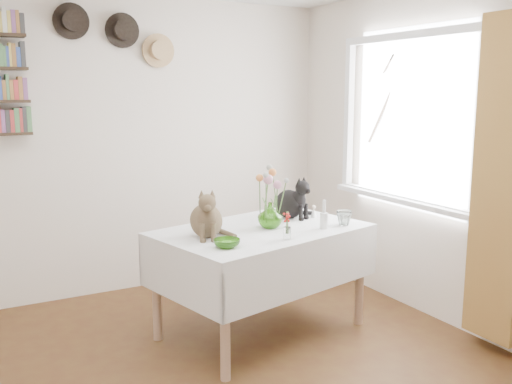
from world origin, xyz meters
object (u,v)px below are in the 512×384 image
dining_table (262,254)px  black_cat (289,196)px  tabby_cat (206,212)px  flower_vase (270,215)px

dining_table → black_cat: black_cat is taller
tabby_cat → flower_vase: (0.49, 0.01, -0.08)m
tabby_cat → flower_vase: size_ratio=1.86×
dining_table → flower_vase: bearing=-13.3°
tabby_cat → black_cat: (0.79, 0.23, -0.01)m
dining_table → black_cat: size_ratio=4.90×
tabby_cat → black_cat: 0.82m
tabby_cat → black_cat: size_ratio=1.04×
dining_table → flower_vase: flower_vase is taller
dining_table → black_cat: bearing=30.1°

